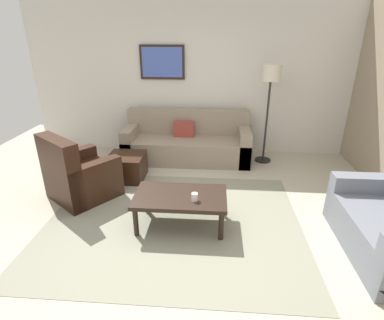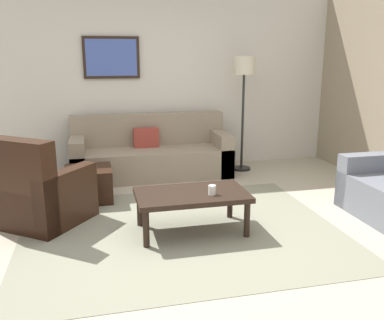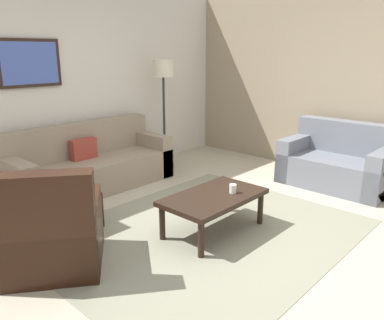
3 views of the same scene
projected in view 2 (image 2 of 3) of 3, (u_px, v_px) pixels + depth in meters
name	position (u px, v px, depth m)	size (l,w,h in m)	color
ground_plane	(181.00, 230.00, 4.24)	(8.00, 8.00, 0.00)	#B2A893
rear_partition	(145.00, 77.00, 6.36)	(6.00, 0.12, 2.80)	silver
area_rug	(181.00, 230.00, 4.24)	(3.15, 2.54, 0.01)	gray
couch_main	(151.00, 155.00, 6.17)	(2.26, 0.85, 0.88)	gray
armchair_leather	(38.00, 196.00, 4.34)	(1.12, 1.12, 0.95)	black
ottoman	(89.00, 184.00, 5.10)	(0.56, 0.56, 0.40)	black
coffee_table	(192.00, 197.00, 4.15)	(1.10, 0.64, 0.41)	black
cup	(212.00, 190.00, 4.06)	(0.07, 0.07, 0.09)	white
lamp_standing	(244.00, 77.00, 6.17)	(0.32, 0.32, 1.71)	black
framed_artwork	(111.00, 58.00, 6.09)	(0.81, 0.04, 0.60)	black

